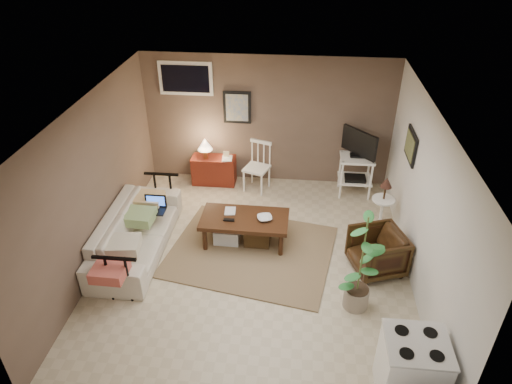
# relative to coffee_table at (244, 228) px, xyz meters

# --- Properties ---
(floor) EXTENTS (5.00, 5.00, 0.00)m
(floor) POSITION_rel_coffee_table_xyz_m (0.19, -0.45, -0.28)
(floor) COLOR #C1B293
(floor) RESTS_ON ground
(art_back) EXTENTS (0.50, 0.03, 0.60)m
(art_back) POSITION_rel_coffee_table_xyz_m (-0.36, 2.02, 1.17)
(art_back) COLOR black
(art_right) EXTENTS (0.03, 0.60, 0.45)m
(art_right) POSITION_rel_coffee_table_xyz_m (2.42, 0.60, 1.24)
(art_right) COLOR black
(window) EXTENTS (0.96, 0.03, 0.60)m
(window) POSITION_rel_coffee_table_xyz_m (-1.26, 2.02, 1.67)
(window) COLOR white
(rug) EXTENTS (2.70, 2.32, 0.02)m
(rug) POSITION_rel_coffee_table_xyz_m (0.13, -0.22, -0.27)
(rug) COLOR olive
(rug) RESTS_ON floor
(coffee_table) EXTENTS (1.35, 0.71, 0.51)m
(coffee_table) POSITION_rel_coffee_table_xyz_m (0.00, 0.00, 0.00)
(coffee_table) COLOR #3C1E10
(coffee_table) RESTS_ON floor
(sofa) EXTENTS (0.64, 2.21, 0.86)m
(sofa) POSITION_rel_coffee_table_xyz_m (-1.61, -0.32, 0.15)
(sofa) COLOR beige
(sofa) RESTS_ON floor
(sofa_pillows) EXTENTS (0.42, 2.10, 0.15)m
(sofa_pillows) POSITION_rel_coffee_table_xyz_m (-1.56, -0.57, 0.25)
(sofa_pillows) COLOR beige
(sofa_pillows) RESTS_ON sofa
(sofa_end_rails) EXTENTS (0.59, 2.21, 0.74)m
(sofa_end_rails) POSITION_rel_coffee_table_xyz_m (-1.48, -0.32, 0.09)
(sofa_end_rails) COLOR black
(sofa_end_rails) RESTS_ON floor
(laptop) EXTENTS (0.34, 0.25, 0.23)m
(laptop) POSITION_rel_coffee_table_xyz_m (-1.40, 0.06, 0.28)
(laptop) COLOR black
(laptop) RESTS_ON sofa
(red_console) EXTENTS (0.81, 0.36, 0.94)m
(red_console) POSITION_rel_coffee_table_xyz_m (-0.81, 1.78, 0.04)
(red_console) COLOR maroon
(red_console) RESTS_ON floor
(spindle_chair) EXTENTS (0.53, 0.53, 0.92)m
(spindle_chair) POSITION_rel_coffee_table_xyz_m (0.04, 1.65, 0.15)
(spindle_chair) COLOR white
(spindle_chair) RESTS_ON floor
(tv_stand) EXTENTS (0.59, 0.59, 1.25)m
(tv_stand) POSITION_rel_coffee_table_xyz_m (1.82, 1.65, 0.38)
(tv_stand) COLOR white
(tv_stand) RESTS_ON floor
(side_table) EXTENTS (0.36, 0.36, 0.97)m
(side_table) POSITION_rel_coffee_table_xyz_m (2.16, 0.58, 0.32)
(side_table) COLOR white
(side_table) RESTS_ON floor
(armchair) EXTENTS (0.83, 0.86, 0.70)m
(armchair) POSITION_rel_coffee_table_xyz_m (1.97, -0.43, 0.07)
(armchair) COLOR #32220E
(armchair) RESTS_ON floor
(potted_plant) EXTENTS (0.36, 0.36, 1.46)m
(potted_plant) POSITION_rel_coffee_table_xyz_m (1.62, -1.19, 0.49)
(potted_plant) COLOR gray
(potted_plant) RESTS_ON floor
(stove) EXTENTS (0.64, 0.60, 0.84)m
(stove) POSITION_rel_coffee_table_xyz_m (2.06, -2.46, 0.13)
(stove) COLOR white
(stove) RESTS_ON floor
(bowl) EXTENTS (0.23, 0.12, 0.22)m
(bowl) POSITION_rel_coffee_table_xyz_m (0.32, -0.02, 0.31)
(bowl) COLOR #3C1E10
(bowl) RESTS_ON coffee_table
(book_table) EXTENTS (0.17, 0.03, 0.23)m
(book_table) POSITION_rel_coffee_table_xyz_m (-0.32, 0.13, 0.31)
(book_table) COLOR #3C1E10
(book_table) RESTS_ON coffee_table
(book_console) EXTENTS (0.18, 0.04, 0.25)m
(book_console) POSITION_rel_coffee_table_xyz_m (-0.62, 1.73, 0.38)
(book_console) COLOR #3C1E10
(book_console) RESTS_ON red_console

